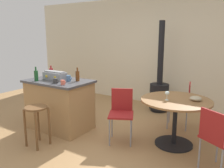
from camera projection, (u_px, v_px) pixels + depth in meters
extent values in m
plane|color=#A37A4C|center=(99.00, 139.00, 4.00)|extent=(8.80, 8.80, 0.00)
cube|color=beige|center=(158.00, 51.00, 5.85)|extent=(8.00, 0.10, 2.70)
cube|color=#A37A4C|center=(60.00, 105.00, 4.40)|extent=(1.14, 0.72, 0.90)
cube|color=#424247|center=(59.00, 81.00, 4.31)|extent=(1.20, 0.78, 0.04)
cylinder|color=brown|center=(49.00, 126.00, 3.76)|extent=(0.04, 0.04, 0.62)
cylinder|color=brown|center=(38.00, 123.00, 3.89)|extent=(0.04, 0.04, 0.62)
cylinder|color=brown|center=(25.00, 128.00, 3.68)|extent=(0.04, 0.04, 0.62)
cylinder|color=brown|center=(36.00, 132.00, 3.54)|extent=(0.04, 0.04, 0.62)
cylinder|color=brown|center=(36.00, 108.00, 3.65)|extent=(0.35, 0.35, 0.03)
cylinder|color=black|center=(173.00, 144.00, 3.81)|extent=(0.61, 0.61, 0.02)
cylinder|color=black|center=(175.00, 123.00, 3.73)|extent=(0.07, 0.07, 0.74)
cylinder|color=olive|center=(176.00, 100.00, 3.65)|extent=(1.11, 1.11, 0.03)
cube|color=maroon|center=(178.00, 103.00, 4.44)|extent=(0.48, 0.48, 0.03)
cube|color=maroon|center=(189.00, 94.00, 4.34)|extent=(0.11, 0.36, 0.40)
cylinder|color=gray|center=(186.00, 119.00, 4.28)|extent=(0.02, 0.02, 0.47)
cylinder|color=gray|center=(187.00, 114.00, 4.59)|extent=(0.02, 0.02, 0.47)
cylinder|color=gray|center=(169.00, 112.00, 4.70)|extent=(0.02, 0.02, 0.47)
cylinder|color=gray|center=(168.00, 117.00, 4.39)|extent=(0.02, 0.02, 0.47)
cube|color=maroon|center=(121.00, 115.00, 3.81)|extent=(0.54, 0.54, 0.03)
cube|color=maroon|center=(122.00, 100.00, 3.95)|extent=(0.33, 0.18, 0.40)
cylinder|color=gray|center=(131.00, 125.00, 4.01)|extent=(0.02, 0.02, 0.46)
cylinder|color=gray|center=(112.00, 124.00, 4.04)|extent=(0.02, 0.02, 0.46)
cylinder|color=gray|center=(110.00, 132.00, 3.71)|extent=(0.02, 0.02, 0.46)
cylinder|color=gray|center=(131.00, 133.00, 3.68)|extent=(0.02, 0.02, 0.46)
cube|color=maroon|center=(221.00, 139.00, 2.96)|extent=(0.55, 0.55, 0.03)
cube|color=maroon|center=(212.00, 127.00, 2.84)|extent=(0.32, 0.21, 0.40)
cylinder|color=gray|center=(199.00, 153.00, 3.08)|extent=(0.02, 0.02, 0.45)
cylinder|color=gray|center=(221.00, 165.00, 2.79)|extent=(0.02, 0.02, 0.45)
cylinder|color=gray|center=(217.00, 147.00, 3.23)|extent=(0.02, 0.02, 0.45)
cylinder|color=black|center=(158.00, 109.00, 5.49)|extent=(0.37, 0.37, 0.06)
cylinder|color=black|center=(159.00, 96.00, 5.42)|extent=(0.44, 0.44, 0.58)
cube|color=#2D2826|center=(155.00, 98.00, 5.24)|extent=(0.20, 0.02, 0.20)
cylinder|color=black|center=(161.00, 53.00, 5.21)|extent=(0.13, 0.13, 1.43)
cube|color=gray|center=(55.00, 76.00, 4.34)|extent=(0.45, 0.20, 0.14)
cube|color=gray|center=(55.00, 72.00, 4.33)|extent=(0.43, 0.12, 0.02)
cube|color=yellow|center=(46.00, 76.00, 4.32)|extent=(0.04, 0.01, 0.04)
cube|color=yellow|center=(55.00, 77.00, 4.20)|extent=(0.04, 0.01, 0.04)
cylinder|color=#603314|center=(77.00, 76.00, 4.21)|extent=(0.07, 0.07, 0.18)
cylinder|color=#603314|center=(77.00, 69.00, 4.19)|extent=(0.03, 0.03, 0.07)
cylinder|color=#194C23|center=(36.00, 76.00, 4.23)|extent=(0.07, 0.07, 0.19)
cylinder|color=#194C23|center=(36.00, 69.00, 4.21)|extent=(0.03, 0.03, 0.07)
cylinder|color=maroon|center=(51.00, 72.00, 4.75)|extent=(0.08, 0.08, 0.15)
cylinder|color=maroon|center=(51.00, 67.00, 4.73)|extent=(0.03, 0.03, 0.06)
cylinder|color=#4C7099|center=(69.00, 78.00, 4.21)|extent=(0.08, 0.08, 0.11)
torus|color=#4C7099|center=(71.00, 78.00, 4.18)|extent=(0.05, 0.01, 0.05)
cylinder|color=white|center=(48.00, 75.00, 4.60)|extent=(0.08, 0.08, 0.09)
torus|color=white|center=(49.00, 75.00, 4.57)|extent=(0.05, 0.01, 0.05)
cylinder|color=#383838|center=(56.00, 81.00, 4.04)|extent=(0.09, 0.09, 0.08)
torus|color=#383838|center=(58.00, 81.00, 4.01)|extent=(0.05, 0.01, 0.05)
cylinder|color=#DB6651|center=(63.00, 82.00, 3.91)|extent=(0.07, 0.07, 0.08)
torus|color=#DB6651|center=(65.00, 82.00, 3.89)|extent=(0.05, 0.01, 0.05)
cylinder|color=silver|center=(167.00, 100.00, 3.62)|extent=(0.06, 0.06, 0.00)
cylinder|color=silver|center=(167.00, 97.00, 3.61)|extent=(0.01, 0.01, 0.08)
ellipsoid|color=silver|center=(167.00, 93.00, 3.59)|extent=(0.07, 0.07, 0.06)
ellipsoid|color=tan|center=(196.00, 98.00, 3.58)|extent=(0.18, 0.18, 0.07)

